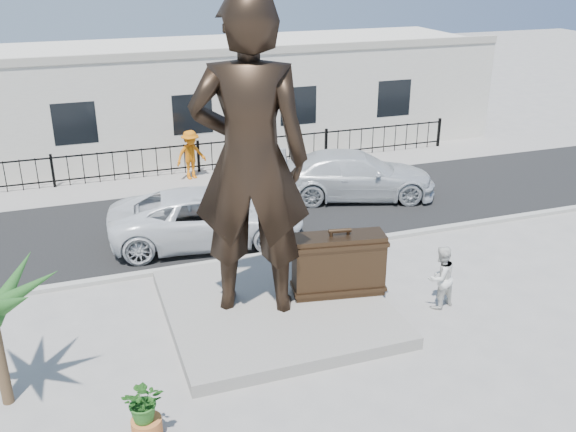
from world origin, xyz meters
name	(u,v)px	position (x,y,z in m)	size (l,w,h in m)	color
ground	(317,341)	(0.00, 0.00, 0.00)	(100.00, 100.00, 0.00)	#9E9991
street	(229,215)	(0.00, 8.00, 0.01)	(40.00, 7.00, 0.01)	black
curb	(259,256)	(0.00, 4.50, 0.06)	(40.00, 0.25, 0.12)	#A5A399
far_sidewalk	(203,178)	(0.00, 12.00, 0.01)	(40.00, 2.50, 0.02)	#9E9991
plinth	(276,307)	(-0.50, 1.50, 0.15)	(5.20, 5.20, 0.30)	gray
fence	(198,158)	(0.00, 12.80, 0.60)	(22.00, 0.10, 1.20)	black
building	(177,97)	(0.00, 17.00, 2.20)	(28.00, 7.00, 4.40)	silver
statue	(250,160)	(-1.04, 1.58, 3.94)	(2.65, 1.74, 7.28)	black
suitcase	(339,264)	(1.12, 1.42, 1.09)	(2.23, 0.71, 1.57)	#352416
tourist	(440,277)	(3.42, 0.43, 0.81)	(0.79, 0.62, 1.63)	white
car_white	(207,217)	(-1.13, 6.12, 0.82)	(2.68, 5.81, 1.62)	white
car_silver	(355,175)	(4.71, 8.17, 0.83)	(2.31, 5.67, 1.65)	silver
worker	(191,155)	(-0.43, 12.07, 0.98)	(1.24, 0.71, 1.91)	#D5680B
palm_tree	(9,402)	(-6.53, 0.02, 0.00)	(1.80, 1.80, 3.20)	#204D1C
planter	(147,428)	(-4.08, -1.89, 0.20)	(0.56, 0.56, 0.40)	#BF6932
shrub	(144,401)	(-4.08, -1.89, 0.81)	(0.74, 0.64, 0.82)	#2A6621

